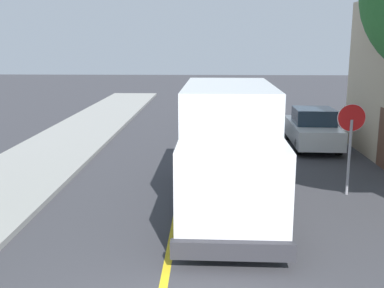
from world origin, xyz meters
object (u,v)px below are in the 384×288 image
at_px(parked_car_near, 244,127).
at_px(stop_sign, 351,132).
at_px(parked_car_mid, 228,107).
at_px(parked_van_across, 312,129).
at_px(box_truck, 229,141).

bearing_deg(parked_car_near, stop_sign, -68.74).
xyz_separation_m(parked_car_mid, parked_van_across, (3.28, -6.55, 0.00)).
bearing_deg(box_truck, parked_car_mid, 87.59).
bearing_deg(box_truck, parked_car_near, 82.50).
distance_m(parked_car_near, parked_car_mid, 6.35).
bearing_deg(stop_sign, box_truck, -165.06).
bearing_deg(stop_sign, parked_car_mid, 102.83).
height_order(parked_car_near, parked_car_mid, same).
relative_size(box_truck, stop_sign, 2.72).
height_order(box_truck, parked_car_near, box_truck).
xyz_separation_m(box_truck, parked_car_near, (0.98, 7.42, -0.97)).
bearing_deg(parked_car_mid, stop_sign, -77.17).
height_order(parked_car_near, parked_van_across, same).
bearing_deg(parked_van_across, stop_sign, -93.23).
relative_size(box_truck, parked_car_mid, 1.62).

